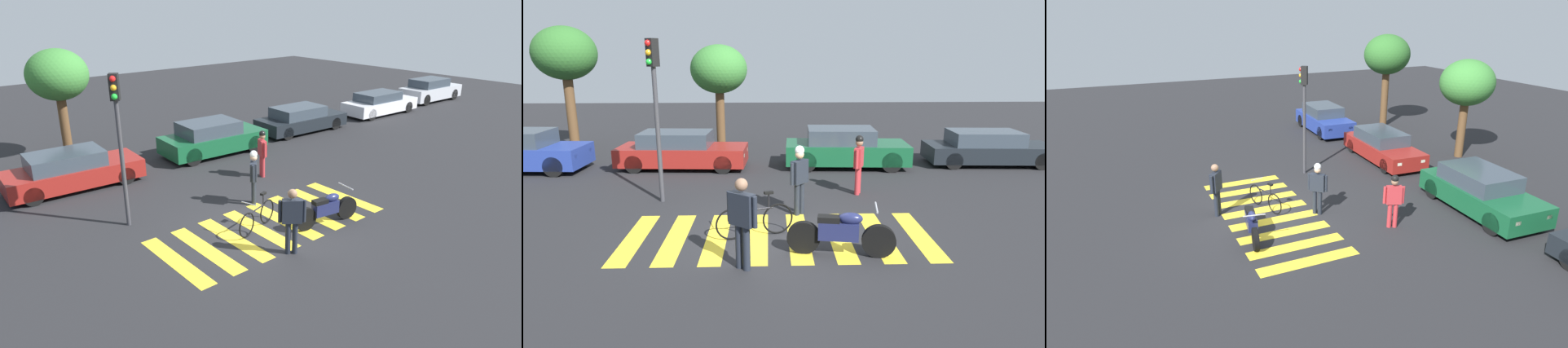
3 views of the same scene
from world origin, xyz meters
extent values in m
plane|color=#232326|center=(0.00, 0.00, 0.00)|extent=(60.00, 60.00, 0.00)
cylinder|color=black|center=(1.97, -1.11, 0.34)|extent=(0.69, 0.25, 0.67)
cylinder|color=black|center=(0.50, -0.87, 0.34)|extent=(0.69, 0.25, 0.67)
cube|color=#1E234C|center=(1.19, -0.98, 0.52)|extent=(0.83, 0.41, 0.36)
ellipsoid|color=#1E234C|center=(1.42, -1.02, 0.79)|extent=(0.51, 0.31, 0.24)
cube|color=black|center=(0.99, -0.95, 0.76)|extent=(0.47, 0.31, 0.12)
cylinder|color=#A5A5AD|center=(1.90, -1.10, 1.04)|extent=(0.14, 0.62, 0.04)
torus|color=black|center=(-1.00, -0.13, 0.36)|extent=(0.69, 0.25, 0.71)
torus|color=black|center=(0.00, 0.19, 0.36)|extent=(0.69, 0.25, 0.71)
cylinder|color=black|center=(-0.50, 0.03, 0.64)|extent=(0.80, 0.29, 0.04)
cylinder|color=black|center=(-0.20, 0.13, 0.81)|extent=(0.04, 0.04, 0.34)
cube|color=black|center=(-0.20, 0.13, 0.99)|extent=(0.22, 0.16, 0.06)
cylinder|color=#99999E|center=(-0.90, -0.09, 0.96)|extent=(0.17, 0.45, 0.03)
cylinder|color=#1E232D|center=(0.63, 1.54, 0.41)|extent=(0.14, 0.14, 0.82)
cylinder|color=#1E232D|center=(0.51, 1.41, 0.41)|extent=(0.14, 0.14, 0.82)
cube|color=#1E232D|center=(0.57, 1.47, 1.11)|extent=(0.47, 0.49, 0.58)
sphere|color=tan|center=(0.57, 1.47, 1.55)|extent=(0.22, 0.22, 0.22)
cylinder|color=#1E232D|center=(0.76, 1.69, 1.11)|extent=(0.09, 0.09, 0.55)
cylinder|color=#1E232D|center=(0.37, 1.26, 1.11)|extent=(0.09, 0.09, 0.55)
sphere|color=white|center=(0.57, 1.47, 1.65)|extent=(0.23, 0.23, 0.23)
cylinder|color=#1E232D|center=(-0.76, -1.48, 0.44)|extent=(0.14, 0.14, 0.87)
cylinder|color=#1E232D|center=(-0.62, -1.59, 0.44)|extent=(0.14, 0.14, 0.87)
cube|color=#1E232D|center=(-0.69, -1.54, 1.18)|extent=(0.53, 0.47, 0.62)
sphere|color=#8C664C|center=(-0.69, -1.54, 1.65)|extent=(0.24, 0.24, 0.24)
cylinder|color=#1E232D|center=(-0.93, -1.35, 1.18)|extent=(0.09, 0.09, 0.59)
cylinder|color=#1E232D|center=(-0.45, -1.72, 1.18)|extent=(0.09, 0.09, 0.59)
cylinder|color=#B22D33|center=(2.34, 3.10, 0.40)|extent=(0.14, 0.14, 0.80)
cylinder|color=#B22D33|center=(2.41, 3.26, 0.40)|extent=(0.14, 0.14, 0.80)
cube|color=#B22D33|center=(2.38, 3.18, 1.08)|extent=(0.36, 0.51, 0.57)
sphere|color=#8C664C|center=(2.38, 3.18, 1.51)|extent=(0.22, 0.22, 0.22)
cylinder|color=#B22D33|center=(2.27, 2.92, 1.08)|extent=(0.09, 0.09, 0.54)
cylinder|color=#B22D33|center=(2.48, 3.44, 1.08)|extent=(0.09, 0.09, 0.54)
sphere|color=black|center=(2.38, 3.18, 1.61)|extent=(0.23, 0.23, 0.23)
cube|color=yellow|center=(-3.15, 0.00, 0.00)|extent=(0.45, 2.90, 0.01)
cube|color=yellow|center=(-2.25, 0.00, 0.00)|extent=(0.45, 2.90, 0.01)
cube|color=yellow|center=(-1.35, 0.00, 0.00)|extent=(0.45, 2.90, 0.01)
cube|color=yellow|center=(-0.45, 0.00, 0.00)|extent=(0.45, 2.90, 0.01)
cube|color=yellow|center=(0.45, 0.00, 0.00)|extent=(0.45, 2.90, 0.01)
cube|color=yellow|center=(1.35, 0.00, 0.00)|extent=(0.45, 2.90, 0.01)
cube|color=yellow|center=(2.25, 0.00, 0.00)|extent=(0.45, 2.90, 0.01)
cube|color=yellow|center=(3.15, 0.00, 0.00)|extent=(0.45, 2.90, 0.01)
cylinder|color=black|center=(-7.22, 7.01, 0.34)|extent=(0.69, 0.26, 0.68)
cylinder|color=black|center=(-7.30, 5.45, 0.34)|extent=(0.69, 0.26, 0.68)
cylinder|color=black|center=(-10.08, 7.16, 0.34)|extent=(0.69, 0.26, 0.68)
cylinder|color=black|center=(-10.17, 5.60, 0.34)|extent=(0.69, 0.26, 0.68)
cube|color=navy|center=(-8.69, 6.31, 0.54)|extent=(4.31, 2.00, 0.71)
cube|color=#333D47|center=(-8.90, 6.32, 1.16)|extent=(2.36, 1.69, 0.53)
cube|color=#F2EDCC|center=(-6.60, 6.77, 0.65)|extent=(0.09, 0.20, 0.12)
cube|color=#F2EDCC|center=(-6.66, 5.63, 0.65)|extent=(0.09, 0.20, 0.12)
cylinder|color=black|center=(-1.68, 7.19, 0.31)|extent=(0.63, 0.25, 0.62)
cylinder|color=black|center=(-1.76, 5.69, 0.31)|extent=(0.63, 0.25, 0.62)
cylinder|color=black|center=(-4.71, 7.35, 0.31)|extent=(0.63, 0.25, 0.62)
cylinder|color=black|center=(-4.79, 5.86, 0.31)|extent=(0.63, 0.25, 0.62)
cube|color=maroon|center=(-3.23, 6.52, 0.48)|extent=(4.55, 1.95, 0.63)
cube|color=#333D47|center=(-3.46, 6.53, 1.05)|extent=(2.49, 1.63, 0.51)
cube|color=#F2EDCC|center=(-1.01, 6.95, 0.58)|extent=(0.09, 0.20, 0.12)
cube|color=#F2EDCC|center=(-1.07, 5.86, 0.58)|extent=(0.09, 0.20, 0.12)
cylinder|color=black|center=(4.10, 7.30, 0.36)|extent=(0.72, 0.26, 0.71)
cylinder|color=black|center=(4.02, 5.65, 0.36)|extent=(0.72, 0.26, 0.71)
cylinder|color=black|center=(1.18, 7.45, 0.36)|extent=(0.72, 0.26, 0.71)
cylinder|color=black|center=(1.09, 5.81, 0.36)|extent=(0.72, 0.26, 0.71)
cube|color=#14512D|center=(2.60, 6.55, 0.53)|extent=(4.41, 2.09, 0.68)
cube|color=#333D47|center=(2.38, 6.57, 1.14)|extent=(2.41, 1.77, 0.53)
cube|color=#F2EDCC|center=(4.74, 7.04, 0.64)|extent=(0.09, 0.20, 0.12)
cube|color=#F2EDCC|center=(4.68, 5.84, 0.64)|extent=(0.09, 0.20, 0.12)
cylinder|color=#38383D|center=(-3.13, 2.66, 1.81)|extent=(0.12, 0.12, 3.62)
cube|color=black|center=(-3.13, 2.66, 3.97)|extent=(0.33, 0.33, 0.70)
sphere|color=red|center=(-3.20, 2.55, 4.20)|extent=(0.16, 0.16, 0.16)
sphere|color=orange|center=(-3.20, 2.55, 3.97)|extent=(0.16, 0.16, 0.16)
sphere|color=green|center=(-3.20, 2.55, 3.74)|extent=(0.16, 0.16, 0.16)
cylinder|color=brown|center=(-8.45, 9.98, 1.53)|extent=(0.39, 0.39, 3.05)
ellipsoid|color=#2D6628|center=(-8.45, 9.98, 4.00)|extent=(2.52, 2.52, 2.14)
cylinder|color=brown|center=(-2.23, 9.98, 1.24)|extent=(0.37, 0.37, 2.48)
ellipsoid|color=#387A33|center=(-2.23, 9.98, 3.36)|extent=(2.34, 2.34, 1.99)
camera|label=1|loc=(-8.17, -9.13, 6.14)|focal=32.54mm
camera|label=2|loc=(-0.18, -9.44, 3.89)|focal=31.42mm
camera|label=3|loc=(12.55, -4.29, 6.41)|focal=30.54mm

